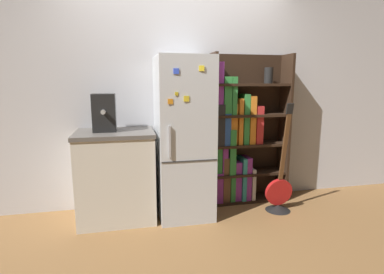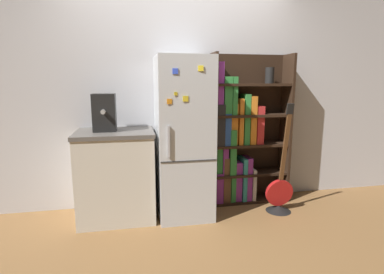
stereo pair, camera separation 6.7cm
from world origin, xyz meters
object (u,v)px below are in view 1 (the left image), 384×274
at_px(bookshelf, 239,138).
at_px(guitar, 279,195).
at_px(refrigerator, 183,138).
at_px(espresso_machine, 104,113).

height_order(bookshelf, guitar, bookshelf).
xyz_separation_m(bookshelf, guitar, (0.33, -0.39, -0.59)).
height_order(refrigerator, bookshelf, bookshelf).
bearing_deg(espresso_machine, bookshelf, 5.62).
height_order(refrigerator, guitar, refrigerator).
relative_size(refrigerator, espresso_machine, 4.44).
distance_m(refrigerator, bookshelf, 0.74).
bearing_deg(refrigerator, bookshelf, 16.14).
distance_m(bookshelf, guitar, 0.79).
height_order(refrigerator, espresso_machine, refrigerator).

